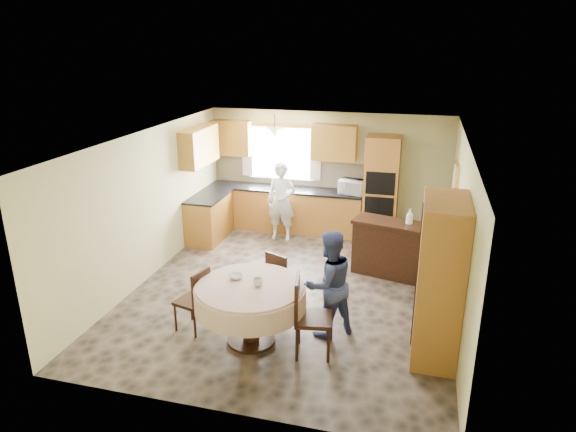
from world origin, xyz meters
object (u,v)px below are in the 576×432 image
Objects in this scene: dining_table at (250,298)px; chair_right at (307,312)px; cupboard at (440,280)px; oven_tower at (381,189)px; person_sink at (281,202)px; chair_back at (281,278)px; person_dining at (329,284)px; sideboard at (390,250)px; chair_left at (196,297)px.

dining_table is 1.37× the size of chair_right.
chair_right is (-1.60, -0.45, -0.45)m from cupboard.
cupboard is 1.41× the size of dining_table.
oven_tower reaches higher than person_sink.
chair_right reaches higher than chair_back.
cupboard reaches higher than dining_table.
oven_tower is 2.27× the size of chair_back.
dining_table is at bearing -107.03° from oven_tower.
cupboard is at bearing 134.41° from person_dining.
sideboard is 2.26m from person_dining.
chair_right is at bearing -164.45° from cupboard.
person_dining is (-1.42, 0.08, -0.28)m from cupboard.
sideboard is at bearing -78.85° from oven_tower.
sideboard is 3.08m from dining_table.
sideboard is 0.84× the size of person_dining.
chair_left is 0.99× the size of chair_back.
oven_tower is at bearing 167.94° from chair_left.
sideboard is at bearing 150.46° from chair_left.
chair_left is 3.69m from person_sink.
oven_tower is 2.01m from person_sink.
chair_right is (-0.86, -2.66, 0.14)m from sideboard.
chair_right is 0.58m from person_dining.
chair_left is at bearing -120.98° from sideboard.
oven_tower is 2.28× the size of chair_left.
dining_table is at bearing 104.58° from chair_back.
person_sink is (0.21, 3.68, 0.28)m from chair_left.
cupboard is at bearing -58.16° from sideboard.
chair_back is 0.61× the size of person_dining.
chair_back is at bearing 81.17° from dining_table.
chair_right is 4.07m from person_sink.
cupboard reaches higher than person_sink.
oven_tower is 1.82m from sideboard.
chair_left is at bearing 74.88° from chair_right.
chair_left is at bearing 65.57° from chair_back.
dining_table is at bearing 75.20° from chair_right.
chair_back is 2.91m from person_sink.
person_dining is at bearing 176.67° from cupboard.
person_sink is (-0.76, 2.80, 0.28)m from chair_back.
chair_right is at bearing -4.77° from dining_table.
dining_table is 0.78m from chair_right.
dining_table is 1.59× the size of chair_left.
sideboard is 2.22m from chair_back.
cupboard is (0.74, -2.22, 0.59)m from sideboard.
person_sink is at bearing -106.69° from person_dining.
person_dining is (0.81, -0.49, 0.25)m from chair_back.
person_dining is at bearing 117.06° from chair_left.
person_sink is at bearing 10.00° from chair_right.
oven_tower is 4.04m from cupboard.
cupboard is at bearing -84.48° from chair_right.
dining_table is (-1.64, -2.60, 0.20)m from sideboard.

